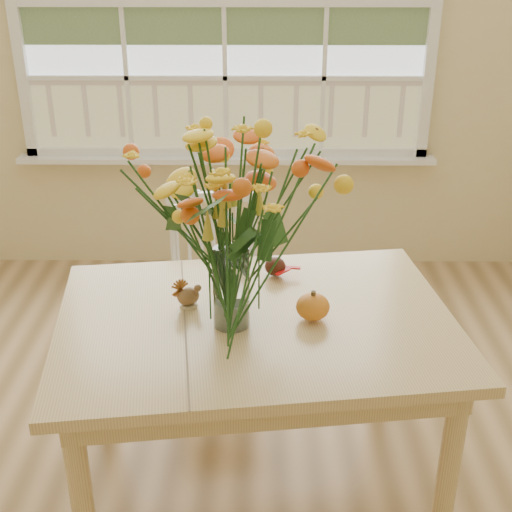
{
  "coord_description": "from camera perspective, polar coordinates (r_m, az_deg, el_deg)",
  "views": [
    {
      "loc": [
        0.21,
        -1.65,
        1.89
      ],
      "look_at": [
        0.19,
        0.36,
        0.93
      ],
      "focal_mm": 48.0,
      "sensor_mm": 36.0,
      "label": 1
    }
  ],
  "objects": [
    {
      "name": "window",
      "position": [
        3.88,
        -2.7,
        20.13
      ],
      "size": [
        2.42,
        0.12,
        1.74
      ],
      "color": "silver",
      "rests_on": "wall_back"
    },
    {
      "name": "dark_gourd",
      "position": [
        2.57,
        1.61,
        -0.95
      ],
      "size": [
        0.13,
        0.09,
        0.07
      ],
      "color": "#38160F",
      "rests_on": "dining_table"
    },
    {
      "name": "turkey_figurine",
      "position": [
        2.37,
        -5.66,
        -3.37
      ],
      "size": [
        0.1,
        0.09,
        0.1
      ],
      "rotation": [
        0.0,
        0.0,
        0.49
      ],
      "color": "#CCB78C",
      "rests_on": "dining_table"
    },
    {
      "name": "flower_vase",
      "position": [
        2.1,
        -2.2,
        3.79
      ],
      "size": [
        0.56,
        0.56,
        0.67
      ],
      "color": "white",
      "rests_on": "dining_table"
    },
    {
      "name": "pumpkin",
      "position": [
        2.29,
        4.75,
        -4.33
      ],
      "size": [
        0.11,
        0.11,
        0.09
      ],
      "primitive_type": "ellipsoid",
      "color": "orange",
      "rests_on": "dining_table"
    },
    {
      "name": "dining_table",
      "position": [
        2.36,
        -0.0,
        -7.05
      ],
      "size": [
        1.44,
        1.11,
        0.71
      ],
      "rotation": [
        0.0,
        0.0,
        0.13
      ],
      "color": "tan",
      "rests_on": "floor"
    },
    {
      "name": "wall_back",
      "position": [
        3.94,
        -2.62,
        17.56
      ],
      "size": [
        4.0,
        0.02,
        2.7
      ],
      "primitive_type": "cube",
      "color": "beige",
      "rests_on": "floor"
    },
    {
      "name": "windsor_chair",
      "position": [
        3.04,
        -3.46,
        -2.2
      ],
      "size": [
        0.42,
        0.41,
        0.86
      ],
      "rotation": [
        0.0,
        0.0,
        0.07
      ],
      "color": "white",
      "rests_on": "floor"
    }
  ]
}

